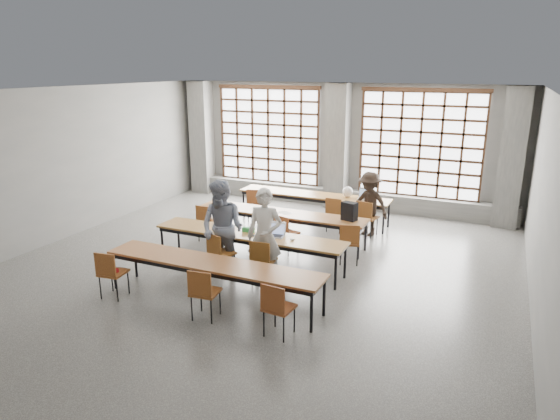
{
  "coord_description": "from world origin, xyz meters",
  "views": [
    {
      "loc": [
        4.28,
        -8.23,
        3.94
      ],
      "look_at": [
        0.4,
        0.4,
        1.2
      ],
      "focal_mm": 32.0,
      "sensor_mm": 36.0,
      "label": 1
    }
  ],
  "objects_px": {
    "chair_near_left": "(110,270)",
    "mouse": "(292,239)",
    "chair_front_left": "(219,250)",
    "backpack": "(349,211)",
    "plastic_bag": "(348,192)",
    "student_female": "(223,229)",
    "chair_front_right": "(262,258)",
    "desk_row_b": "(281,215)",
    "laptop_back": "(365,196)",
    "desk_row_a": "(313,197)",
    "laptop_front": "(276,232)",
    "desk_row_c": "(249,236)",
    "chair_back_mid": "(335,211)",
    "chair_mid_left": "(207,219)",
    "chair_back_left": "(255,201)",
    "green_box": "(248,230)",
    "desk_row_d": "(212,266)",
    "student_back": "(369,204)",
    "chair_mid_centre": "(285,230)",
    "student_male": "(265,236)",
    "chair_near_mid": "(203,289)",
    "chair_back_right": "(367,215)",
    "chair_mid_right": "(350,239)",
    "phone": "(254,236)",
    "chair_near_right": "(277,304)"
  },
  "relations": [
    {
      "from": "chair_front_left",
      "to": "laptop_front",
      "type": "xyz_separation_m",
      "value": [
        0.87,
        0.73,
        0.25
      ]
    },
    {
      "from": "desk_row_a",
      "to": "student_male",
      "type": "height_order",
      "value": "student_male"
    },
    {
      "from": "chair_near_left",
      "to": "mouse",
      "type": "relative_size",
      "value": 8.98
    },
    {
      "from": "chair_near_mid",
      "to": "desk_row_b",
      "type": "bearing_deg",
      "value": 95.62
    },
    {
      "from": "desk_row_c",
      "to": "laptop_back",
      "type": "distance_m",
      "value": 3.88
    },
    {
      "from": "green_box",
      "to": "chair_back_mid",
      "type": "bearing_deg",
      "value": 71.85
    },
    {
      "from": "plastic_bag",
      "to": "chair_near_left",
      "type": "bearing_deg",
      "value": -113.57
    },
    {
      "from": "desk_row_a",
      "to": "plastic_bag",
      "type": "distance_m",
      "value": 0.93
    },
    {
      "from": "student_female",
      "to": "mouse",
      "type": "bearing_deg",
      "value": 24.93
    },
    {
      "from": "desk_row_d",
      "to": "laptop_front",
      "type": "xyz_separation_m",
      "value": [
        0.4,
        1.71,
        0.13
      ]
    },
    {
      "from": "desk_row_d",
      "to": "laptop_back",
      "type": "xyz_separation_m",
      "value": [
        1.27,
        5.21,
        0.13
      ]
    },
    {
      "from": "chair_back_mid",
      "to": "desk_row_c",
      "type": "bearing_deg",
      "value": -106.77
    },
    {
      "from": "desk_row_d",
      "to": "student_male",
      "type": "relative_size",
      "value": 2.2
    },
    {
      "from": "desk_row_c",
      "to": "chair_mid_right",
      "type": "distance_m",
      "value": 2.06
    },
    {
      "from": "chair_front_left",
      "to": "backpack",
      "type": "distance_m",
      "value": 3.01
    },
    {
      "from": "desk_row_c",
      "to": "chair_front_right",
      "type": "distance_m",
      "value": 0.88
    },
    {
      "from": "chair_back_mid",
      "to": "plastic_bag",
      "type": "relative_size",
      "value": 3.08
    },
    {
      "from": "chair_front_right",
      "to": "chair_near_left",
      "type": "xyz_separation_m",
      "value": [
        -2.16,
        -1.6,
        0.0
      ]
    },
    {
      "from": "desk_row_b",
      "to": "green_box",
      "type": "bearing_deg",
      "value": -90.69
    },
    {
      "from": "chair_back_left",
      "to": "green_box",
      "type": "distance_m",
      "value": 3.07
    },
    {
      "from": "student_male",
      "to": "mouse",
      "type": "height_order",
      "value": "student_male"
    },
    {
      "from": "laptop_front",
      "to": "chair_mid_left",
      "type": "bearing_deg",
      "value": 157.65
    },
    {
      "from": "student_female",
      "to": "plastic_bag",
      "type": "xyz_separation_m",
      "value": [
        1.27,
        4.05,
        -0.07
      ]
    },
    {
      "from": "student_female",
      "to": "chair_front_right",
      "type": "bearing_deg",
      "value": -4.19
    },
    {
      "from": "chair_mid_right",
      "to": "student_male",
      "type": "bearing_deg",
      "value": -128.32
    },
    {
      "from": "desk_row_a",
      "to": "chair_near_mid",
      "type": "relative_size",
      "value": 4.55
    },
    {
      "from": "laptop_back",
      "to": "green_box",
      "type": "relative_size",
      "value": 1.53
    },
    {
      "from": "desk_row_c",
      "to": "phone",
      "type": "relative_size",
      "value": 30.77
    },
    {
      "from": "desk_row_a",
      "to": "chair_back_left",
      "type": "xyz_separation_m",
      "value": [
        -1.38,
        -0.63,
        -0.13
      ]
    },
    {
      "from": "chair_near_left",
      "to": "chair_near_right",
      "type": "relative_size",
      "value": 1.0
    },
    {
      "from": "green_box",
      "to": "chair_mid_right",
      "type": "bearing_deg",
      "value": 26.7
    },
    {
      "from": "chair_mid_left",
      "to": "mouse",
      "type": "relative_size",
      "value": 8.98
    },
    {
      "from": "desk_row_a",
      "to": "phone",
      "type": "height_order",
      "value": "phone"
    },
    {
      "from": "chair_back_right",
      "to": "green_box",
      "type": "bearing_deg",
      "value": -121.39
    },
    {
      "from": "desk_row_a",
      "to": "backpack",
      "type": "height_order",
      "value": "backpack"
    },
    {
      "from": "desk_row_b",
      "to": "student_back",
      "type": "bearing_deg",
      "value": 38.77
    },
    {
      "from": "laptop_front",
      "to": "student_male",
      "type": "bearing_deg",
      "value": -84.61
    },
    {
      "from": "desk_row_b",
      "to": "mouse",
      "type": "bearing_deg",
      "value": -59.29
    },
    {
      "from": "mouse",
      "to": "desk_row_c",
      "type": "bearing_deg",
      "value": 178.79
    },
    {
      "from": "chair_near_left",
      "to": "laptop_back",
      "type": "bearing_deg",
      "value": 63.06
    },
    {
      "from": "desk_row_c",
      "to": "chair_near_mid",
      "type": "xyz_separation_m",
      "value": [
        0.35,
        -2.23,
        -0.13
      ]
    },
    {
      "from": "chair_mid_right",
      "to": "green_box",
      "type": "height_order",
      "value": "chair_mid_right"
    },
    {
      "from": "chair_near_left",
      "to": "plastic_bag",
      "type": "bearing_deg",
      "value": 66.43
    },
    {
      "from": "desk_row_b",
      "to": "plastic_bag",
      "type": "relative_size",
      "value": 13.99
    },
    {
      "from": "student_male",
      "to": "laptop_back",
      "type": "bearing_deg",
      "value": 67.52
    },
    {
      "from": "chair_mid_centre",
      "to": "mouse",
      "type": "height_order",
      "value": "chair_mid_centre"
    },
    {
      "from": "chair_back_left",
      "to": "chair_near_left",
      "type": "xyz_separation_m",
      "value": [
        -0.24,
        -5.1,
        0.0
      ]
    },
    {
      "from": "chair_mid_centre",
      "to": "backpack",
      "type": "relative_size",
      "value": 2.2
    },
    {
      "from": "chair_back_right",
      "to": "student_female",
      "type": "height_order",
      "value": "student_female"
    },
    {
      "from": "chair_back_mid",
      "to": "chair_front_right",
      "type": "distance_m",
      "value": 3.51
    }
  ]
}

